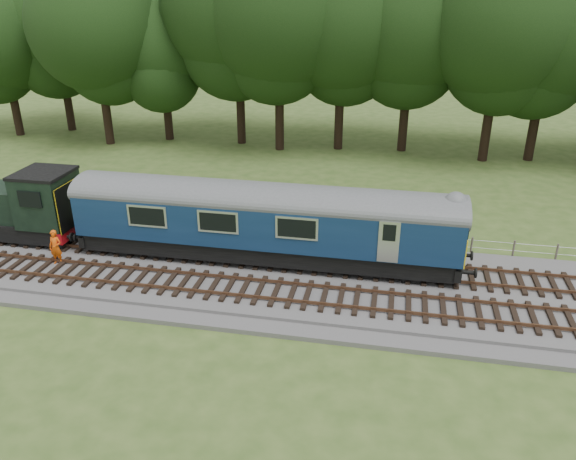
# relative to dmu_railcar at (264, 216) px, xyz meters

# --- Properties ---
(ground) EXTENTS (120.00, 120.00, 0.00)m
(ground) POSITION_rel_dmu_railcar_xyz_m (1.88, -1.40, -2.61)
(ground) COLOR #3A5820
(ground) RESTS_ON ground
(ballast) EXTENTS (70.00, 7.00, 0.35)m
(ballast) POSITION_rel_dmu_railcar_xyz_m (1.88, -1.40, -2.43)
(ballast) COLOR #4C4C4F
(ballast) RESTS_ON ground
(track_north) EXTENTS (67.20, 2.40, 0.21)m
(track_north) POSITION_rel_dmu_railcar_xyz_m (1.88, -0.00, -2.19)
(track_north) COLOR black
(track_north) RESTS_ON ballast
(track_south) EXTENTS (67.20, 2.40, 0.21)m
(track_south) POSITION_rel_dmu_railcar_xyz_m (1.88, -3.00, -2.19)
(track_south) COLOR black
(track_south) RESTS_ON ballast
(fence) EXTENTS (64.00, 0.12, 1.00)m
(fence) POSITION_rel_dmu_railcar_xyz_m (1.88, 3.10, -2.61)
(fence) COLOR #6B6054
(fence) RESTS_ON ground
(tree_line) EXTENTS (70.00, 8.00, 18.00)m
(tree_line) POSITION_rel_dmu_railcar_xyz_m (1.88, 20.60, -2.61)
(tree_line) COLOR black
(tree_line) RESTS_ON ground
(dmu_railcar) EXTENTS (18.05, 2.86, 3.88)m
(dmu_railcar) POSITION_rel_dmu_railcar_xyz_m (0.00, 0.00, 0.00)
(dmu_railcar) COLOR black
(dmu_railcar) RESTS_ON ground
(shunter_loco) EXTENTS (8.92, 2.60, 3.38)m
(shunter_loco) POSITION_rel_dmu_railcar_xyz_m (-13.93, 0.00, -0.63)
(shunter_loco) COLOR black
(shunter_loco) RESTS_ON ground
(worker) EXTENTS (0.63, 0.42, 1.71)m
(worker) POSITION_rel_dmu_railcar_xyz_m (-9.56, -2.33, -1.40)
(worker) COLOR #FF5B0D
(worker) RESTS_ON ballast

